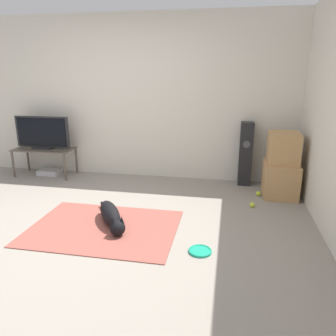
{
  "coord_description": "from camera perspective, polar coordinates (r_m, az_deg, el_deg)",
  "views": [
    {
      "loc": [
        1.53,
        -3.03,
        1.7
      ],
      "look_at": [
        0.75,
        1.09,
        0.45
      ],
      "focal_mm": 35.0,
      "sensor_mm": 36.0,
      "label": 1
    }
  ],
  "objects": [
    {
      "name": "ground_plane",
      "position": [
        3.8,
        -14.55,
        -10.58
      ],
      "size": [
        12.0,
        12.0,
        0.0
      ],
      "primitive_type": "plane",
      "color": "gray"
    },
    {
      "name": "wall_back",
      "position": [
        5.37,
        -5.97,
        11.96
      ],
      "size": [
        8.0,
        0.06,
        2.55
      ],
      "color": "beige",
      "rests_on": "ground_plane"
    },
    {
      "name": "area_rug",
      "position": [
        3.81,
        -11.14,
        -10.16
      ],
      "size": [
        1.64,
        1.19,
        0.01
      ],
      "color": "#934C42",
      "rests_on": "ground_plane"
    },
    {
      "name": "dog",
      "position": [
        3.82,
        -9.87,
        -8.15
      ],
      "size": [
        0.56,
        0.8,
        0.22
      ],
      "color": "black",
      "rests_on": "area_rug"
    },
    {
      "name": "frisbee",
      "position": [
        3.31,
        5.61,
        -14.18
      ],
      "size": [
        0.23,
        0.23,
        0.03
      ],
      "color": "#199E7A",
      "rests_on": "ground_plane"
    },
    {
      "name": "cardboard_box_lower",
      "position": [
        4.85,
        18.97,
        -1.9
      ],
      "size": [
        0.46,
        0.52,
        0.48
      ],
      "color": "tan",
      "rests_on": "ground_plane"
    },
    {
      "name": "cardboard_box_upper",
      "position": [
        4.74,
        19.47,
        3.32
      ],
      "size": [
        0.4,
        0.45,
        0.42
      ],
      "color": "tan",
      "rests_on": "cardboard_box_lower"
    },
    {
      "name": "floor_speaker",
      "position": [
        5.12,
        13.36,
        2.4
      ],
      "size": [
        0.19,
        0.2,
        0.97
      ],
      "color": "black",
      "rests_on": "ground_plane"
    },
    {
      "name": "tv_stand",
      "position": [
        5.83,
        -20.75,
        2.67
      ],
      "size": [
        0.98,
        0.47,
        0.46
      ],
      "color": "brown",
      "rests_on": "ground_plane"
    },
    {
      "name": "tv",
      "position": [
        5.77,
        -21.05,
        5.72
      ],
      "size": [
        0.93,
        0.2,
        0.53
      ],
      "color": "#232326",
      "rests_on": "tv_stand"
    },
    {
      "name": "tennis_ball_by_boxes",
      "position": [
        4.82,
        15.47,
        -4.3
      ],
      "size": [
        0.07,
        0.07,
        0.07
      ],
      "color": "#C6E033",
      "rests_on": "ground_plane"
    },
    {
      "name": "tennis_ball_near_speaker",
      "position": [
        4.4,
        14.47,
        -6.24
      ],
      "size": [
        0.07,
        0.07,
        0.07
      ],
      "color": "#C6E033",
      "rests_on": "ground_plane"
    },
    {
      "name": "game_console",
      "position": [
        5.93,
        -19.91,
        -0.66
      ],
      "size": [
        0.35,
        0.26,
        0.08
      ],
      "color": "#B7B7BC",
      "rests_on": "ground_plane"
    }
  ]
}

